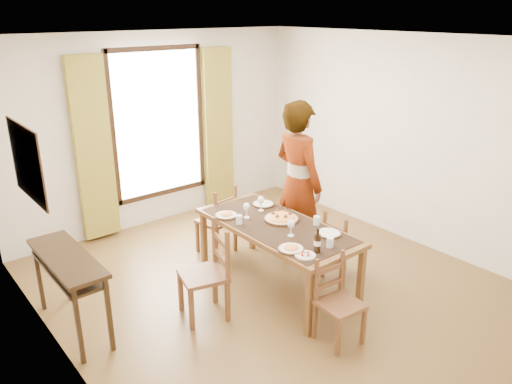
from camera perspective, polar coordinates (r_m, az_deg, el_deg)
ground at (r=5.80m, az=1.78°, el=-10.58°), size 5.00×5.00×0.00m
room_shell at (r=5.27m, az=1.01°, el=4.53°), size 4.60×5.10×2.74m
console_table at (r=5.07m, az=-20.73°, el=-7.99°), size 0.38×1.20×0.80m
dining_table at (r=5.48m, az=2.39°, el=-4.35°), size 0.87×1.91×0.76m
chair_west at (r=5.08m, az=-5.69°, el=-9.45°), size 0.53×0.53×0.99m
chair_north at (r=6.36m, az=-4.38°, el=-3.45°), size 0.46×0.46×0.90m
chair_south at (r=4.81m, az=9.33°, el=-12.49°), size 0.40×0.40×0.84m
chair_east at (r=5.79m, az=9.80°, el=-6.46°), size 0.39×0.39×0.85m
man at (r=5.98m, az=4.82°, el=0.97°), size 0.77×0.55×2.01m
plate_sw at (r=4.90m, az=4.02°, el=-6.33°), size 0.27×0.27×0.05m
plate_se at (r=5.26m, az=8.30°, el=-4.53°), size 0.27×0.27×0.05m
plate_nw at (r=5.66m, az=-3.43°, el=-2.51°), size 0.27×0.27×0.05m
plate_ne at (r=5.97m, az=0.82°, el=-1.24°), size 0.27×0.27×0.05m
pasta_platter at (r=5.55m, az=2.92°, el=-2.73°), size 0.40×0.40×0.10m
caprese_plate at (r=4.79m, az=5.65°, el=-7.09°), size 0.20×0.20×0.04m
wine_glass_a at (r=5.15m, az=4.02°, el=-4.11°), size 0.08×0.08×0.18m
wine_glass_b at (r=5.77m, az=0.57°, el=-1.31°), size 0.08×0.08×0.18m
wine_glass_c at (r=5.58m, az=-1.08°, el=-2.10°), size 0.08×0.08×0.18m
tumbler_a at (r=5.46m, az=6.96°, el=-3.25°), size 0.07×0.07×0.10m
tumbler_b at (r=5.45m, az=-1.95°, el=-3.17°), size 0.07×0.07×0.10m
tumbler_c at (r=4.98m, az=8.46°, el=-5.72°), size 0.07×0.07×0.10m
wine_bottle at (r=4.84m, az=7.04°, el=-5.51°), size 0.07×0.07×0.25m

